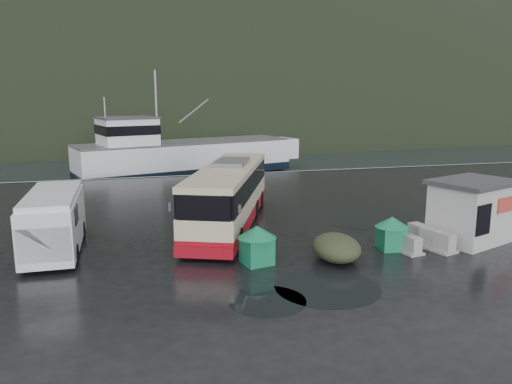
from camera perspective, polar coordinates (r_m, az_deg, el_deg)
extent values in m
plane|color=black|center=(21.00, -4.31, -7.03)|extent=(160.00, 160.00, 0.00)
cube|color=black|center=(129.86, -12.79, 8.19)|extent=(300.00, 180.00, 0.02)
cube|color=#999993|center=(40.33, -9.21, 1.79)|extent=(160.00, 0.60, 1.50)
ellipsoid|color=black|center=(270.06, -11.48, 9.76)|extent=(780.00, 540.00, 570.00)
cylinder|color=black|center=(17.68, 8.13, -10.71)|extent=(3.67, 3.67, 0.01)
cylinder|color=black|center=(16.46, 1.30, -12.32)|extent=(2.54, 2.54, 0.01)
cylinder|color=black|center=(26.20, 11.21, -3.46)|extent=(2.58, 2.58, 0.01)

